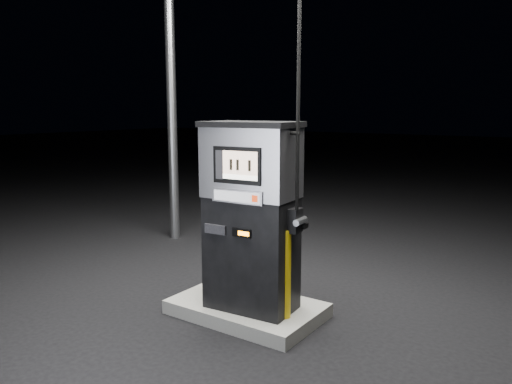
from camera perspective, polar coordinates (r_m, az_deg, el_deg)
The scene contains 5 objects.
ground at distance 5.67m, azimuth -1.05°, elevation -13.87°, with size 80.00×80.00×0.00m, color black.
pump_island at distance 5.64m, azimuth -1.05°, elevation -13.17°, with size 1.60×1.00×0.15m, color slate.
fuel_dispenser at distance 5.18m, azimuth -0.50°, elevation -2.60°, with size 1.11×0.66×4.09m.
bollard_left at distance 5.87m, azimuth -4.97°, elevation -7.43°, with size 0.11×0.11×0.79m, color gold.
bollard_right at distance 5.09m, azimuth 3.33°, elevation -9.34°, with size 0.12×0.12×0.92m, color gold.
Camera 1 is at (3.05, -4.22, 2.25)m, focal length 35.00 mm.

